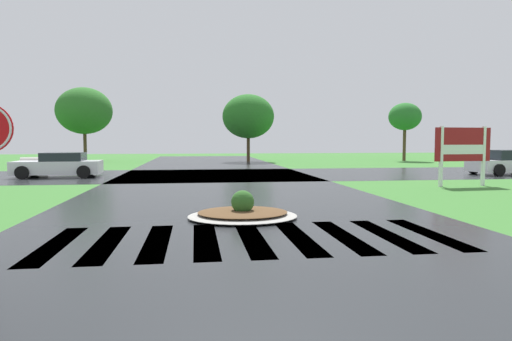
{
  "coord_description": "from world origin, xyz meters",
  "views": [
    {
      "loc": [
        -1.08,
        -2.61,
        1.9
      ],
      "look_at": [
        0.66,
        10.19,
        1.01
      ],
      "focal_mm": 31.48,
      "sensor_mm": 36.0,
      "label": 1
    }
  ],
  "objects_px": {
    "median_island": "(243,213)",
    "car_silver_hatch": "(59,165)",
    "estate_billboard": "(463,147)",
    "car_dark_suv": "(508,163)",
    "drainage_pipe_stack": "(34,165)"
  },
  "relations": [
    {
      "from": "median_island",
      "to": "car_dark_suv",
      "type": "height_order",
      "value": "car_dark_suv"
    },
    {
      "from": "median_island",
      "to": "drainage_pipe_stack",
      "type": "xyz_separation_m",
      "value": [
        -10.13,
        16.05,
        0.33
      ]
    },
    {
      "from": "median_island",
      "to": "car_silver_hatch",
      "type": "relative_size",
      "value": 0.63
    },
    {
      "from": "median_island",
      "to": "drainage_pipe_stack",
      "type": "bearing_deg",
      "value": 122.27
    },
    {
      "from": "estate_billboard",
      "to": "median_island",
      "type": "distance_m",
      "value": 11.69
    },
    {
      "from": "car_dark_suv",
      "to": "drainage_pipe_stack",
      "type": "height_order",
      "value": "car_dark_suv"
    },
    {
      "from": "car_silver_hatch",
      "to": "drainage_pipe_stack",
      "type": "relative_size",
      "value": 2.71
    },
    {
      "from": "estate_billboard",
      "to": "car_dark_suv",
      "type": "relative_size",
      "value": 0.57
    },
    {
      "from": "estate_billboard",
      "to": "car_silver_hatch",
      "type": "height_order",
      "value": "estate_billboard"
    },
    {
      "from": "estate_billboard",
      "to": "car_silver_hatch",
      "type": "relative_size",
      "value": 0.6
    },
    {
      "from": "median_island",
      "to": "estate_billboard",
      "type": "bearing_deg",
      "value": 33.03
    },
    {
      "from": "median_island",
      "to": "car_silver_hatch",
      "type": "distance_m",
      "value": 15.47
    },
    {
      "from": "car_dark_suv",
      "to": "drainage_pipe_stack",
      "type": "relative_size",
      "value": 2.83
    },
    {
      "from": "car_dark_suv",
      "to": "median_island",
      "type": "bearing_deg",
      "value": -149.98
    },
    {
      "from": "car_silver_hatch",
      "to": "drainage_pipe_stack",
      "type": "distance_m",
      "value": 3.54
    }
  ]
}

